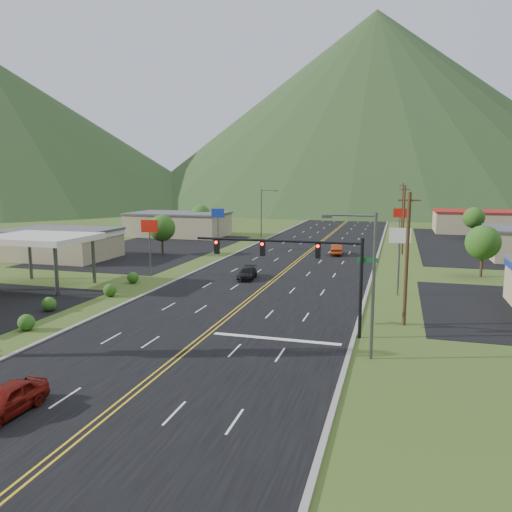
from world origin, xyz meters
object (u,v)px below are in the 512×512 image
(car_red_far, at_px, (337,250))
(car_dark_mid, at_px, (247,274))
(streetlight_east, at_px, (368,276))
(streetlight_west, at_px, (263,210))
(traffic_signal, at_px, (304,260))
(gas_canopy, at_px, (41,239))
(car_red_near, at_px, (6,401))

(car_red_far, bearing_deg, car_dark_mid, 64.87)
(streetlight_east, xyz_separation_m, streetlight_west, (-22.86, 60.00, 0.00))
(streetlight_east, distance_m, streetlight_west, 64.21)
(traffic_signal, bearing_deg, streetlight_east, -40.39)
(traffic_signal, bearing_deg, gas_canopy, 164.30)
(streetlight_west, xyz_separation_m, car_red_near, (7.22, -72.33, -4.44))
(car_red_near, bearing_deg, streetlight_east, 40.26)
(traffic_signal, height_order, car_red_near, traffic_signal)
(traffic_signal, bearing_deg, car_dark_mid, 118.55)
(streetlight_east, bearing_deg, car_red_far, 99.24)
(car_red_near, bearing_deg, traffic_signal, 58.18)
(streetlight_east, distance_m, car_red_far, 42.57)
(traffic_signal, xyz_separation_m, gas_canopy, (-28.48, 8.00, -0.46))
(car_dark_mid, xyz_separation_m, car_red_far, (7.33, 20.46, 0.15))
(traffic_signal, distance_m, streetlight_east, 6.17)
(traffic_signal, bearing_deg, streetlight_west, 107.97)
(streetlight_west, height_order, gas_canopy, streetlight_west)
(traffic_signal, height_order, car_red_far, traffic_signal)
(gas_canopy, bearing_deg, streetlight_west, 77.87)
(streetlight_east, xyz_separation_m, car_red_far, (-6.80, 41.79, -4.43))
(streetlight_west, xyz_separation_m, gas_canopy, (-10.32, -48.00, -0.31))
(car_dark_mid, bearing_deg, car_red_near, -98.57)
(streetlight_east, bearing_deg, traffic_signal, 139.61)
(car_red_near, bearing_deg, streetlight_west, 97.71)
(car_red_near, bearing_deg, car_dark_mid, 89.44)
(streetlight_east, relative_size, car_red_far, 1.96)
(traffic_signal, distance_m, streetlight_west, 58.88)
(gas_canopy, relative_size, car_red_far, 2.18)
(traffic_signal, height_order, streetlight_west, streetlight_west)
(car_red_far, bearing_deg, traffic_signal, 87.76)
(streetlight_east, distance_m, car_red_near, 20.40)
(car_red_near, height_order, car_dark_mid, car_red_near)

